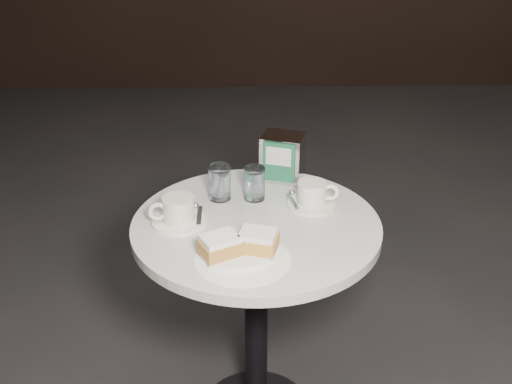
% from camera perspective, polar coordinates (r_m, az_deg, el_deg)
% --- Properties ---
extents(cafe_table, '(0.70, 0.70, 0.74)m').
position_cam_1_polar(cafe_table, '(1.90, 0.02, -7.87)').
color(cafe_table, black).
rests_on(cafe_table, ground).
extents(sugar_spill, '(0.25, 0.25, 0.00)m').
position_cam_1_polar(sugar_spill, '(1.63, -1.20, -6.00)').
color(sugar_spill, white).
rests_on(sugar_spill, cafe_table).
extents(beignet_plate, '(0.22, 0.22, 0.06)m').
position_cam_1_polar(beignet_plate, '(1.64, -1.60, -4.78)').
color(beignet_plate, white).
rests_on(beignet_plate, cafe_table).
extents(coffee_cup_left, '(0.19, 0.19, 0.08)m').
position_cam_1_polar(coffee_cup_left, '(1.79, -6.95, -1.78)').
color(coffee_cup_left, white).
rests_on(coffee_cup_left, cafe_table).
extents(coffee_cup_right, '(0.15, 0.15, 0.07)m').
position_cam_1_polar(coffee_cup_right, '(1.87, 5.02, -0.31)').
color(coffee_cup_right, silver).
rests_on(coffee_cup_right, cafe_table).
extents(water_glass_left, '(0.07, 0.07, 0.11)m').
position_cam_1_polar(water_glass_left, '(1.90, -3.25, 0.82)').
color(water_glass_left, silver).
rests_on(water_glass_left, cafe_table).
extents(water_glass_right, '(0.08, 0.08, 0.10)m').
position_cam_1_polar(water_glass_right, '(1.90, -0.14, 0.75)').
color(water_glass_right, silver).
rests_on(water_glass_right, cafe_table).
extents(napkin_dispenser, '(0.15, 0.14, 0.15)m').
position_cam_1_polar(napkin_dispenser, '(2.01, 2.39, 3.10)').
color(napkin_dispenser, silver).
rests_on(napkin_dispenser, cafe_table).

